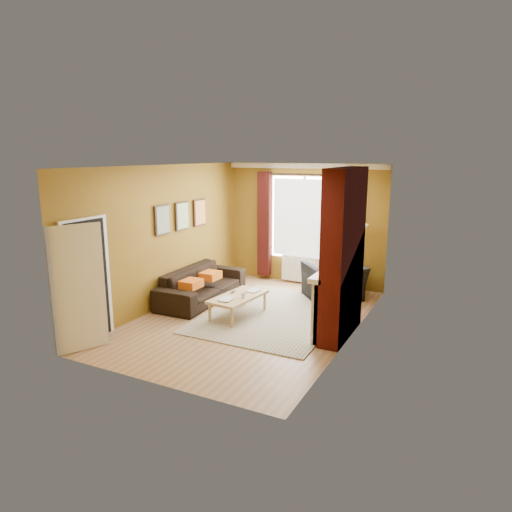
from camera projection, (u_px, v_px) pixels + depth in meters
name	position (u px, v px, depth m)	size (l,w,h in m)	color
ground	(250.00, 319.00, 8.50)	(5.50, 5.50, 0.00)	olive
room_walls	(288.00, 246.00, 8.16)	(3.82, 5.54, 2.83)	brown
striped_rug	(275.00, 314.00, 8.72)	(2.42, 3.32, 0.02)	teal
sofa	(202.00, 284.00, 9.53)	(2.32, 0.91, 0.68)	black
armchair	(334.00, 281.00, 9.61)	(1.15, 1.01, 0.75)	black
coffee_table	(238.00, 298.00, 8.55)	(0.73, 1.28, 0.41)	tan
wicker_stool	(309.00, 283.00, 10.09)	(0.37, 0.37, 0.41)	olive
floor_lamp	(362.00, 239.00, 9.68)	(0.29, 0.29, 1.55)	black
book_a	(221.00, 298.00, 8.32)	(0.23, 0.30, 0.03)	#999999
book_b	(249.00, 290.00, 8.87)	(0.20, 0.28, 0.02)	#999999
mug	(243.00, 295.00, 8.41)	(0.09, 0.09, 0.09)	#999999
tv_remote	(233.00, 292.00, 8.72)	(0.06, 0.15, 0.02)	#28282B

